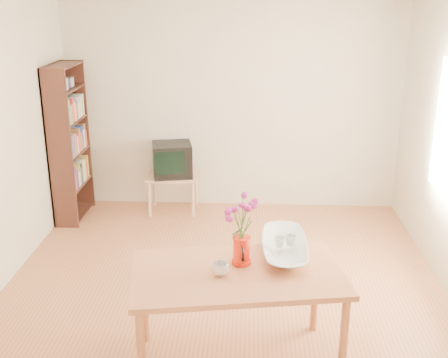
# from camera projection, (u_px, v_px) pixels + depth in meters

# --- Properties ---
(room) EXTENTS (4.50, 4.50, 4.50)m
(room) POSITION_uv_depth(u_px,v_px,m) (226.00, 156.00, 4.55)
(room) COLOR #A25F39
(room) RESTS_ON ground
(table) EXTENTS (1.56, 1.05, 0.75)m
(table) POSITION_uv_depth(u_px,v_px,m) (237.00, 281.00, 3.88)
(table) COLOR #B7673E
(table) RESTS_ON ground
(tv_stand) EXTENTS (0.60, 0.45, 0.46)m
(tv_stand) POSITION_uv_depth(u_px,v_px,m) (173.00, 181.00, 6.74)
(tv_stand) COLOR tan
(tv_stand) RESTS_ON ground
(bookshelf) EXTENTS (0.28, 0.70, 1.80)m
(bookshelf) POSITION_uv_depth(u_px,v_px,m) (70.00, 148.00, 6.44)
(bookshelf) COLOR black
(bookshelf) RESTS_ON ground
(pitcher) EXTENTS (0.14, 0.21, 0.21)m
(pitcher) POSITION_uv_depth(u_px,v_px,m) (241.00, 251.00, 3.94)
(pitcher) COLOR red
(pitcher) RESTS_ON table
(flowers) EXTENTS (0.23, 0.23, 0.33)m
(flowers) POSITION_uv_depth(u_px,v_px,m) (242.00, 216.00, 3.85)
(flowers) COLOR #BC2C91
(flowers) RESTS_ON pitcher
(mug) EXTENTS (0.16, 0.16, 0.09)m
(mug) POSITION_uv_depth(u_px,v_px,m) (220.00, 269.00, 3.79)
(mug) COLOR white
(mug) RESTS_ON table
(bowl) EXTENTS (0.50, 0.50, 0.47)m
(bowl) POSITION_uv_depth(u_px,v_px,m) (285.00, 222.00, 4.06)
(bowl) COLOR white
(bowl) RESTS_ON table
(teacup_a) EXTENTS (0.09, 0.09, 0.06)m
(teacup_a) POSITION_uv_depth(u_px,v_px,m) (280.00, 228.00, 4.08)
(teacup_a) COLOR white
(teacup_a) RESTS_ON bowl
(teacup_b) EXTENTS (0.09, 0.09, 0.07)m
(teacup_b) POSITION_uv_depth(u_px,v_px,m) (291.00, 227.00, 4.09)
(teacup_b) COLOR white
(teacup_b) RESTS_ON bowl
(television) EXTENTS (0.52, 0.50, 0.39)m
(television) POSITION_uv_depth(u_px,v_px,m) (172.00, 159.00, 6.66)
(television) COLOR black
(television) RESTS_ON tv_stand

